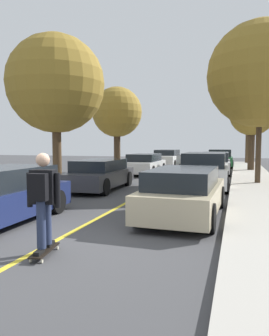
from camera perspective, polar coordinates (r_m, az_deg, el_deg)
name	(u,v)px	position (r m, az deg, el deg)	size (l,w,h in m)	color
ground	(46,246)	(6.43, -15.19, -13.00)	(80.00, 80.00, 0.00)	#424244
center_line	(120,206)	(9.93, -2.60, -6.69)	(0.12, 39.20, 0.01)	gold
parked_car_left_near	(99,174)	(13.59, -6.14, -1.12)	(1.93, 4.40, 1.23)	#38383D
parked_car_left_far	(144,164)	(20.08, 1.74, 0.68)	(1.92, 4.25, 1.26)	white
parked_car_left_farthest	(167,158)	(26.69, 5.69, 1.66)	(1.97, 4.43, 1.39)	white
parked_car_right_nearest	(184,192)	(8.55, 8.68, -4.24)	(1.89, 4.30, 1.26)	#BCAD89
parked_car_right_near	(205,171)	(14.15, 12.19, -0.46)	(2.02, 4.25, 1.51)	white
parked_car_right_far	(215,163)	(20.97, 13.89, 0.85)	(1.95, 4.68, 1.36)	white
parked_car_right_farthest	(220,159)	(27.11, 14.69, 1.60)	(2.09, 4.27, 1.42)	#1E5B33
street_tree_left_nearest	(56,84)	(15.08, -13.56, 14.00)	(4.26, 4.26, 6.47)	#4C3823
street_tree_left_near	(117,113)	(21.85, -3.07, 9.64)	(3.29, 3.29, 5.47)	#3D2D1E
street_tree_right_nearest	(260,74)	(15.93, 21.11, 14.98)	(4.65, 4.65, 7.12)	#3D2D1E
street_tree_right_near	(252,114)	(23.28, 19.83, 8.91)	(2.98, 2.98, 5.27)	#3D2D1E
street_tree_right_far	(248,108)	(31.81, 19.24, 9.81)	(3.83, 3.83, 6.88)	#4C3823
skateboard	(45,250)	(5.90, -15.38, -13.70)	(0.36, 0.87, 0.10)	black
skateboarder	(43,196)	(5.65, -15.71, -4.69)	(0.59, 0.71, 1.64)	black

